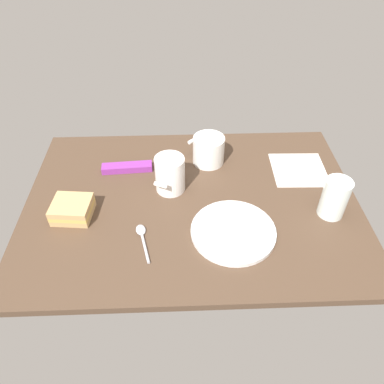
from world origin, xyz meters
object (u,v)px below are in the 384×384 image
object	(u,v)px
plate_of_food	(233,231)
paper_napkin	(299,170)
sandwich_main	(72,209)
spoon	(142,237)
coffee_mug_black	(208,150)
coffee_mug_milky	(170,174)
snack_bar	(127,167)
glass_of_milk	(334,200)

from	to	relation	value
plate_of_food	paper_napkin	xyz separation A→B (cm)	(22.48, 24.06, -0.45)
sandwich_main	spoon	world-z (taller)	sandwich_main
coffee_mug_black	coffee_mug_milky	bearing A→B (deg)	-133.45
snack_bar	coffee_mug_black	bearing A→B (deg)	4.08
sandwich_main	coffee_mug_black	bearing A→B (deg)	30.61
coffee_mug_milky	spoon	xyz separation A→B (cm)	(-6.79, -17.98, -4.96)
plate_of_food	snack_bar	distance (cm)	38.54
spoon	snack_bar	world-z (taller)	snack_bar
plate_of_food	sandwich_main	size ratio (longest dim) A/B	2.01
glass_of_milk	paper_napkin	world-z (taller)	glass_of_milk
coffee_mug_black	sandwich_main	bearing A→B (deg)	-149.39
coffee_mug_milky	coffee_mug_black	bearing A→B (deg)	46.55
coffee_mug_milky	spoon	distance (cm)	19.85
sandwich_main	glass_of_milk	distance (cm)	66.88
spoon	snack_bar	distance (cm)	27.37
sandwich_main	coffee_mug_milky	bearing A→B (deg)	20.87
plate_of_food	coffee_mug_black	distance (cm)	29.82
coffee_mug_black	paper_napkin	size ratio (longest dim) A/B	0.73
sandwich_main	plate_of_food	bearing A→B (deg)	-10.68
coffee_mug_black	paper_napkin	world-z (taller)	coffee_mug_black
plate_of_food	coffee_mug_milky	distance (cm)	23.74
plate_of_food	coffee_mug_black	world-z (taller)	coffee_mug_black
coffee_mug_milky	sandwich_main	size ratio (longest dim) A/B	0.99
snack_bar	paper_napkin	distance (cm)	51.02
plate_of_food	coffee_mug_milky	world-z (taller)	coffee_mug_milky
coffee_mug_milky	sandwich_main	bearing A→B (deg)	-159.13
plate_of_food	sandwich_main	distance (cm)	41.46
coffee_mug_milky	snack_bar	bearing A→B (deg)	146.04
paper_napkin	snack_bar	bearing A→B (deg)	177.89
coffee_mug_black	spoon	bearing A→B (deg)	-121.21
sandwich_main	paper_napkin	bearing A→B (deg)	14.54
plate_of_food	snack_bar	bearing A→B (deg)	137.68
sandwich_main	snack_bar	size ratio (longest dim) A/B	0.71
spoon	sandwich_main	bearing A→B (deg)	155.37
coffee_mug_black	paper_napkin	distance (cm)	27.53
plate_of_food	spoon	bearing A→B (deg)	-178.13
sandwich_main	glass_of_milk	world-z (taller)	glass_of_milk
plate_of_food	glass_of_milk	distance (cm)	27.10
coffee_mug_black	glass_of_milk	xyz separation A→B (cm)	(30.30, -23.24, 0.33)
plate_of_food	coffee_mug_black	xyz separation A→B (cm)	(-4.21, 29.28, 3.82)
coffee_mug_black	glass_of_milk	size ratio (longest dim) A/B	1.05
glass_of_milk	paper_napkin	bearing A→B (deg)	101.33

